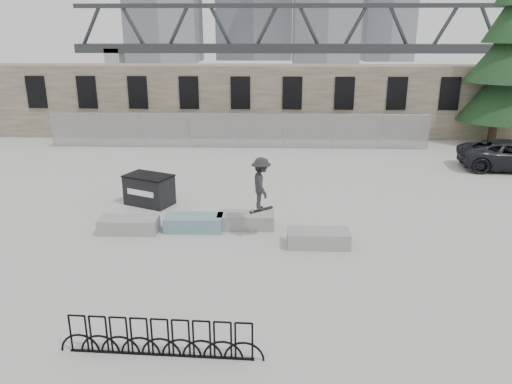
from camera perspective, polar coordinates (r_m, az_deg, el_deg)
ground at (r=17.61m, az=-4.67°, el=-4.31°), size 120.00×120.00×0.00m
stone_wall at (r=32.76m, az=-1.64°, el=10.41°), size 36.00×2.58×4.50m
chainlink_fence at (r=29.28m, az=-2.05°, el=7.03°), size 22.06×0.06×2.02m
planter_far_left at (r=17.83m, az=-14.33°, el=-3.59°), size 2.00×0.90×0.52m
planter_center_left at (r=17.58m, az=-7.11°, el=-3.45°), size 2.00×0.90×0.52m
planter_center_right at (r=17.68m, az=-1.17°, el=-3.18°), size 2.00×0.90×0.52m
planter_offset at (r=16.33m, az=7.14°, el=-5.20°), size 2.00×0.90×0.52m
dumpster at (r=20.30m, az=-12.11°, el=0.27°), size 2.14×1.79×1.21m
bike_rack at (r=11.30m, az=-10.89°, el=-16.07°), size 4.49×0.27×0.90m
spruce_tree at (r=33.24m, az=26.37°, el=13.07°), size 4.46×4.46×11.50m
truss_bridge at (r=71.65m, az=8.60°, el=16.02°), size 70.00×3.00×9.80m
skateboarder at (r=16.22m, az=0.59°, el=0.93°), size 0.87×1.24×1.89m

